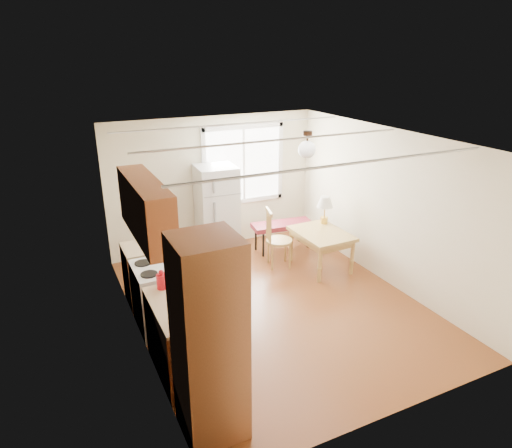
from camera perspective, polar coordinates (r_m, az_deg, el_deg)
room_shell at (r=6.45m, az=2.60°, el=-0.41°), size 4.60×5.60×2.62m
kitchen_run at (r=5.52m, az=-10.37°, el=-9.38°), size 0.65×3.40×2.20m
window_unit at (r=8.73m, az=-1.57°, el=7.41°), size 1.64×0.05×1.51m
pendant_light at (r=6.84m, az=6.38°, el=9.36°), size 0.26×0.26×0.40m
refrigerator at (r=8.36m, az=-4.91°, el=1.64°), size 0.74×0.74×1.68m
bench at (r=8.66m, az=3.31°, el=-0.24°), size 1.19×0.56×0.53m
dining_table at (r=7.95m, az=8.17°, el=-1.70°), size 0.81×1.07×0.66m
chair at (r=7.90m, az=2.24°, el=-1.31°), size 0.50×0.49×1.05m
table_lamp at (r=8.21m, az=8.62°, el=2.49°), size 0.29×0.29×0.50m
coffee_maker at (r=4.86m, az=-8.31°, el=-11.27°), size 0.18×0.23×0.34m
kettle at (r=5.63m, az=-11.70°, el=-6.97°), size 0.13×0.13×0.25m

